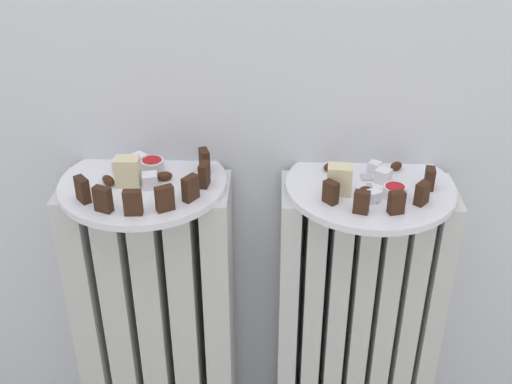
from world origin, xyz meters
TOP-DOWN VIEW (x-y plane):
  - radiator_left at (-0.20, 0.28)m, footprint 0.32×0.13m
  - radiator_right at (0.20, 0.28)m, footprint 0.32×0.13m
  - plate_left at (-0.20, 0.28)m, footprint 0.29×0.29m
  - plate_right at (0.20, 0.28)m, footprint 0.29×0.29m
  - dark_cake_slice_left_0 at (-0.28, 0.21)m, footprint 0.03×0.03m
  - dark_cake_slice_left_1 at (-0.24, 0.18)m, footprint 0.03×0.02m
  - dark_cake_slice_left_2 at (-0.19, 0.17)m, footprint 0.03×0.02m
  - dark_cake_slice_left_3 at (-0.14, 0.18)m, footprint 0.03×0.03m
  - dark_cake_slice_left_4 at (-0.11, 0.22)m, footprint 0.03×0.03m
  - dark_cake_slice_left_5 at (-0.09, 0.27)m, footprint 0.02×0.03m
  - dark_cake_slice_left_6 at (-0.09, 0.32)m, footprint 0.02×0.03m
  - marble_cake_slice_left_0 at (-0.22, 0.27)m, footprint 0.04×0.03m
  - turkish_delight_left_0 at (-0.21, 0.33)m, footprint 0.04×0.04m
  - turkish_delight_left_1 at (-0.24, 0.31)m, footprint 0.03×0.03m
  - turkish_delight_left_2 at (-0.18, 0.26)m, footprint 0.03×0.03m
  - medjool_date_left_0 at (-0.15, 0.22)m, footprint 0.02×0.03m
  - medjool_date_left_1 at (-0.16, 0.28)m, footprint 0.03×0.02m
  - medjool_date_left_2 at (-0.25, 0.26)m, footprint 0.03×0.03m
  - jam_bowl_left at (-0.19, 0.31)m, footprint 0.04×0.04m
  - dark_cake_slice_right_0 at (0.12, 0.22)m, footprint 0.03×0.03m
  - dark_cake_slice_right_1 at (0.17, 0.19)m, footprint 0.03×0.02m
  - dark_cake_slice_right_2 at (0.23, 0.19)m, footprint 0.03×0.02m
  - dark_cake_slice_right_3 at (0.27, 0.22)m, footprint 0.03×0.03m
  - dark_cake_slice_right_4 at (0.29, 0.27)m, footprint 0.02×0.03m
  - marble_cake_slice_right_0 at (0.14, 0.25)m, footprint 0.04×0.03m
  - turkish_delight_right_0 at (0.22, 0.29)m, footprint 0.03×0.03m
  - turkish_delight_right_1 at (0.21, 0.32)m, footprint 0.03×0.03m
  - turkish_delight_right_2 at (0.19, 0.22)m, footprint 0.03×0.03m
  - medjool_date_right_0 at (0.15, 0.30)m, footprint 0.03×0.02m
  - medjool_date_right_1 at (0.25, 0.33)m, footprint 0.03×0.02m
  - medjool_date_right_2 at (0.13, 0.33)m, footprint 0.03×0.03m
  - medjool_date_right_3 at (0.19, 0.24)m, footprint 0.03×0.02m
  - jam_bowl_right at (0.23, 0.24)m, footprint 0.04×0.04m
  - fork at (0.20, 0.27)m, footprint 0.02×0.10m

SIDE VIEW (x-z plane):
  - radiator_left at x=-0.20m, z-range 0.00..0.64m
  - radiator_right at x=0.20m, z-range 0.00..0.64m
  - plate_left at x=-0.20m, z-range 0.65..0.66m
  - plate_right at x=0.20m, z-range 0.65..0.66m
  - fork at x=0.20m, z-range 0.66..0.66m
  - medjool_date_right_2 at x=0.13m, z-range 0.66..0.67m
  - medjool_date_left_0 at x=-0.15m, z-range 0.66..0.67m
  - medjool_date_right_3 at x=0.19m, z-range 0.66..0.67m
  - medjool_date_left_1 at x=-0.16m, z-range 0.66..0.67m
  - medjool_date_right_0 at x=0.15m, z-range 0.66..0.68m
  - medjool_date_right_1 at x=0.25m, z-range 0.66..0.68m
  - medjool_date_left_2 at x=-0.25m, z-range 0.66..0.68m
  - turkish_delight_right_2 at x=0.19m, z-range 0.66..0.68m
  - turkish_delight_right_1 at x=0.21m, z-range 0.66..0.68m
  - jam_bowl_right at x=0.23m, z-range 0.66..0.68m
  - turkish_delight_right_0 at x=0.22m, z-range 0.66..0.68m
  - turkish_delight_left_1 at x=-0.24m, z-range 0.66..0.68m
  - jam_bowl_left at x=-0.19m, z-range 0.66..0.68m
  - turkish_delight_left_2 at x=-0.18m, z-range 0.66..0.68m
  - turkish_delight_left_0 at x=-0.21m, z-range 0.66..0.68m
  - dark_cake_slice_right_0 at x=0.12m, z-range 0.66..0.70m
  - dark_cake_slice_right_1 at x=0.17m, z-range 0.66..0.70m
  - dark_cake_slice_right_2 at x=0.23m, z-range 0.66..0.70m
  - dark_cake_slice_right_3 at x=0.27m, z-range 0.66..0.70m
  - dark_cake_slice_right_4 at x=0.29m, z-range 0.66..0.70m
  - dark_cake_slice_left_0 at x=-0.28m, z-range 0.66..0.70m
  - dark_cake_slice_left_1 at x=-0.24m, z-range 0.66..0.70m
  - dark_cake_slice_left_2 at x=-0.19m, z-range 0.66..0.70m
  - dark_cake_slice_left_3 at x=-0.14m, z-range 0.66..0.70m
  - dark_cake_slice_left_4 at x=-0.11m, z-range 0.66..0.70m
  - dark_cake_slice_left_5 at x=-0.09m, z-range 0.66..0.70m
  - dark_cake_slice_left_6 at x=-0.09m, z-range 0.66..0.70m
  - marble_cake_slice_left_0 at x=-0.22m, z-range 0.66..0.71m
  - marble_cake_slice_right_0 at x=0.14m, z-range 0.66..0.71m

